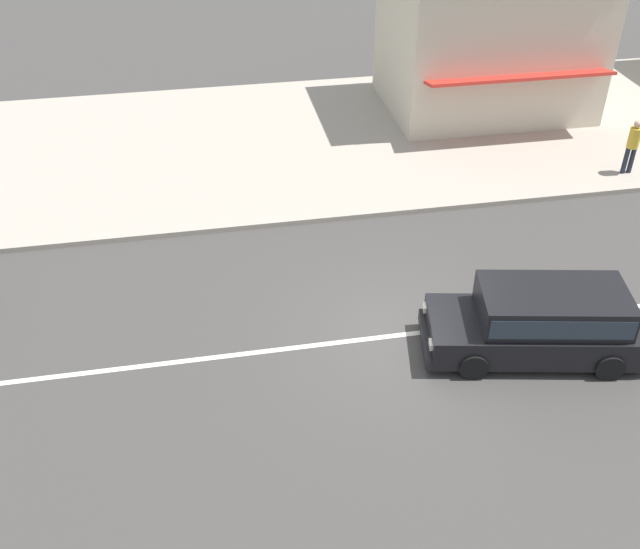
# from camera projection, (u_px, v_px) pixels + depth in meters

# --- Properties ---
(ground_plane) EXTENTS (160.00, 160.00, 0.00)m
(ground_plane) POSITION_uv_depth(u_px,v_px,m) (405.00, 335.00, 16.51)
(ground_plane) COLOR #423F3D
(lane_centre_stripe) EXTENTS (50.40, 0.14, 0.01)m
(lane_centre_stripe) POSITION_uv_depth(u_px,v_px,m) (405.00, 334.00, 16.51)
(lane_centre_stripe) COLOR silver
(lane_centre_stripe) RESTS_ON ground
(kerb_strip) EXTENTS (68.00, 10.00, 0.15)m
(kerb_strip) POSITION_uv_depth(u_px,v_px,m) (322.00, 139.00, 24.42)
(kerb_strip) COLOR #ADA393
(kerb_strip) RESTS_ON ground
(minivan_black_0) EXTENTS (4.82, 2.56, 1.56)m
(minivan_black_0) POSITION_uv_depth(u_px,v_px,m) (542.00, 320.00, 15.59)
(minivan_black_0) COLOR black
(minivan_black_0) RESTS_ON ground
(pedestrian_near_clock) EXTENTS (0.34, 0.34, 1.66)m
(pedestrian_near_clock) POSITION_uv_depth(u_px,v_px,m) (633.00, 143.00, 21.82)
(pedestrian_near_clock) COLOR #232838
(pedestrian_near_clock) RESTS_ON kerb_strip
(shopfront_mid_block) EXTENTS (6.77, 5.83, 5.35)m
(shopfront_mid_block) POSITION_uv_depth(u_px,v_px,m) (490.00, 29.00, 25.00)
(shopfront_mid_block) COLOR beige
(shopfront_mid_block) RESTS_ON kerb_strip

